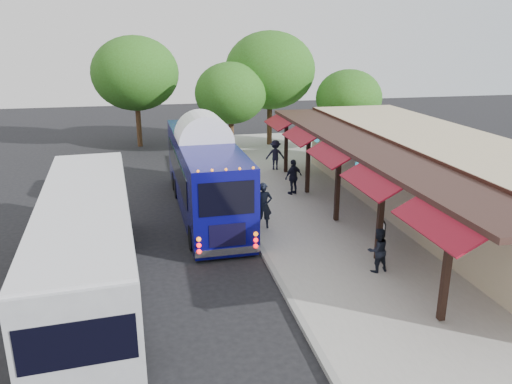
{
  "coord_description": "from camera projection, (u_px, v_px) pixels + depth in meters",
  "views": [
    {
      "loc": [
        -3.81,
        -14.76,
        7.75
      ],
      "look_at": [
        0.22,
        3.69,
        1.8
      ],
      "focal_mm": 35.0,
      "sensor_mm": 36.0,
      "label": 1
    }
  ],
  "objects": [
    {
      "name": "ped_d",
      "position": [
        275.0,
        155.0,
        29.3
      ],
      "size": [
        1.25,
        0.89,
        1.75
      ],
      "primitive_type": "imported",
      "rotation": [
        0.0,
        0.0,
        2.91
      ],
      "color": "black",
      "rests_on": "sidewalk"
    },
    {
      "name": "tree_left",
      "position": [
        231.0,
        93.0,
        33.01
      ],
      "size": [
        4.77,
        4.77,
        6.11
      ],
      "color": "#382314",
      "rests_on": "ground"
    },
    {
      "name": "tree_right",
      "position": [
        349.0,
        98.0,
        33.27
      ],
      "size": [
        4.39,
        4.39,
        5.63
      ],
      "color": "#382314",
      "rests_on": "ground"
    },
    {
      "name": "ped_a",
      "position": [
        264.0,
        206.0,
        20.35
      ],
      "size": [
        0.76,
        0.56,
        1.9
      ],
      "primitive_type": "imported",
      "rotation": [
        0.0,
        0.0,
        -0.16
      ],
      "color": "black",
      "rests_on": "sidewalk"
    },
    {
      "name": "ground",
      "position": [
        273.0,
        275.0,
        16.86
      ],
      "size": [
        90.0,
        90.0,
        0.0
      ],
      "primitive_type": "plane",
      "color": "black",
      "rests_on": "ground"
    },
    {
      "name": "curb",
      "position": [
        250.0,
        230.0,
        20.57
      ],
      "size": [
        0.2,
        40.0,
        0.16
      ],
      "primitive_type": "cube",
      "color": "gray",
      "rests_on": "ground"
    },
    {
      "name": "city_bus",
      "position": [
        88.0,
        241.0,
        15.24
      ],
      "size": [
        3.36,
        11.93,
        3.17
      ],
      "rotation": [
        0.0,
        0.0,
        0.07
      ],
      "color": "#94969C",
      "rests_on": "ground"
    },
    {
      "name": "sign_board",
      "position": [
        384.0,
        230.0,
        18.59
      ],
      "size": [
        0.16,
        0.43,
        0.97
      ],
      "rotation": [
        0.0,
        0.0,
        -0.28
      ],
      "color": "black",
      "rests_on": "sidewalk"
    },
    {
      "name": "tree_mid",
      "position": [
        270.0,
        70.0,
        34.81
      ],
      "size": [
        6.32,
        6.32,
        8.09
      ],
      "color": "#382314",
      "rests_on": "ground"
    },
    {
      "name": "ped_b",
      "position": [
        378.0,
        250.0,
        16.59
      ],
      "size": [
        0.84,
        0.7,
        1.53
      ],
      "primitive_type": "imported",
      "rotation": [
        0.0,
        0.0,
        3.32
      ],
      "color": "black",
      "rests_on": "sidewalk"
    },
    {
      "name": "sidewalk",
      "position": [
        362.0,
        221.0,
        21.58
      ],
      "size": [
        10.0,
        40.0,
        0.15
      ],
      "primitive_type": "cube",
      "color": "#9E9B93",
      "rests_on": "ground"
    },
    {
      "name": "station_shelter",
      "position": [
        437.0,
        177.0,
        21.73
      ],
      "size": [
        8.15,
        20.0,
        3.6
      ],
      "color": "tan",
      "rests_on": "ground"
    },
    {
      "name": "tree_far",
      "position": [
        135.0,
        73.0,
        34.85
      ],
      "size": [
        6.07,
        6.07,
        7.78
      ],
      "color": "#382314",
      "rests_on": "ground"
    },
    {
      "name": "ped_c",
      "position": [
        293.0,
        177.0,
        24.71
      ],
      "size": [
        1.12,
        0.83,
        1.77
      ],
      "primitive_type": "imported",
      "rotation": [
        0.0,
        0.0,
        3.58
      ],
      "color": "black",
      "rests_on": "sidewalk"
    },
    {
      "name": "coach_bus",
      "position": [
        204.0,
        170.0,
        22.45
      ],
      "size": [
        2.64,
        11.34,
        3.6
      ],
      "rotation": [
        0.0,
        0.0,
        0.02
      ],
      "color": "#090863",
      "rests_on": "ground"
    }
  ]
}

